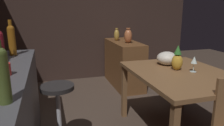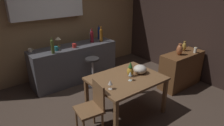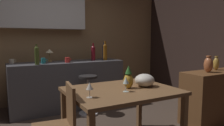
# 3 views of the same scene
# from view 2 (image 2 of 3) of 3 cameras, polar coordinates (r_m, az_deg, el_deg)

# --- Properties ---
(ground_plane) EXTENTS (9.00, 9.00, 0.00)m
(ground_plane) POSITION_cam_2_polar(r_m,az_deg,el_deg) (4.11, -1.06, -12.30)
(ground_plane) COLOR #47382D
(wall_kitchen_back) EXTENTS (5.20, 0.33, 2.60)m
(wall_kitchen_back) POSITION_cam_2_polar(r_m,az_deg,el_deg) (5.26, -15.57, 11.46)
(wall_kitchen_back) COLOR #9E7A51
(wall_kitchen_back) RESTS_ON ground_plane
(wall_side_right) EXTENTS (0.10, 4.40, 2.60)m
(wall_side_right) POSITION_cam_2_polar(r_m,az_deg,el_deg) (5.56, 18.89, 10.45)
(wall_side_right) COLOR #33231E
(wall_side_right) RESTS_ON ground_plane
(dining_table) EXTENTS (1.26, 0.97, 0.74)m
(dining_table) POSITION_cam_2_polar(r_m,az_deg,el_deg) (3.62, 4.05, -5.36)
(dining_table) COLOR brown
(dining_table) RESTS_ON ground_plane
(kitchen_counter) EXTENTS (2.10, 0.60, 0.90)m
(kitchen_counter) POSITION_cam_2_polar(r_m,az_deg,el_deg) (5.03, -10.64, -0.07)
(kitchen_counter) COLOR #4C4C51
(kitchen_counter) RESTS_ON ground_plane
(sideboard_cabinet) EXTENTS (1.10, 0.44, 0.82)m
(sideboard_cabinet) POSITION_cam_2_polar(r_m,az_deg,el_deg) (4.96, 19.06, -1.80)
(sideboard_cabinet) COLOR brown
(sideboard_cabinet) RESTS_ON ground_plane
(chair_near_window) EXTENTS (0.45, 0.45, 0.88)m
(chair_near_window) POSITION_cam_2_polar(r_m,az_deg,el_deg) (3.28, -5.61, -12.20)
(chair_near_window) COLOR brown
(chair_near_window) RESTS_ON ground_plane
(bar_stool) EXTENTS (0.34, 0.34, 0.69)m
(bar_stool) POSITION_cam_2_polar(r_m,az_deg,el_deg) (4.73, -5.50, -2.31)
(bar_stool) COLOR #262323
(bar_stool) RESTS_ON ground_plane
(wine_glass_left) EXTENTS (0.07, 0.07, 0.16)m
(wine_glass_left) POSITION_cam_2_polar(r_m,az_deg,el_deg) (3.16, -0.50, -5.65)
(wine_glass_left) COLOR silver
(wine_glass_left) RESTS_ON dining_table
(wine_glass_right) EXTENTS (0.07, 0.07, 0.17)m
(wine_glass_right) POSITION_cam_2_polar(r_m,az_deg,el_deg) (3.43, 5.24, -3.18)
(wine_glass_right) COLOR silver
(wine_glass_right) RESTS_ON dining_table
(pineapple_centerpiece) EXTENTS (0.12, 0.12, 0.28)m
(pineapple_centerpiece) POSITION_cam_2_polar(r_m,az_deg,el_deg) (3.59, 5.25, -2.05)
(pineapple_centerpiece) COLOR gold
(pineapple_centerpiece) RESTS_ON dining_table
(fruit_bowl) EXTENTS (0.24, 0.24, 0.16)m
(fruit_bowl) POSITION_cam_2_polar(r_m,az_deg,el_deg) (3.75, 7.99, -1.77)
(fruit_bowl) COLOR beige
(fruit_bowl) RESTS_ON dining_table
(wine_bottle_ruby) EXTENTS (0.08, 0.08, 0.35)m
(wine_bottle_ruby) POSITION_cam_2_polar(r_m,az_deg,el_deg) (5.07, -5.75, 7.68)
(wine_bottle_ruby) COLOR maroon
(wine_bottle_ruby) RESTS_ON kitchen_counter
(wine_bottle_olive) EXTENTS (0.07, 0.07, 0.34)m
(wine_bottle_olive) POSITION_cam_2_polar(r_m,az_deg,el_deg) (4.41, -16.63, 4.69)
(wine_bottle_olive) COLOR #475623
(wine_bottle_olive) RESTS_ON kitchen_counter
(wine_bottle_cobalt) EXTENTS (0.07, 0.07, 0.36)m
(wine_bottle_cobalt) POSITION_cam_2_polar(r_m,az_deg,el_deg) (5.37, -3.72, 8.69)
(wine_bottle_cobalt) COLOR navy
(wine_bottle_cobalt) RESTS_ON kitchen_counter
(wine_bottle_clear) EXTENTS (0.06, 0.06, 0.28)m
(wine_bottle_clear) POSITION_cam_2_polar(r_m,az_deg,el_deg) (5.29, -6.03, 8.00)
(wine_bottle_clear) COLOR silver
(wine_bottle_clear) RESTS_ON kitchen_counter
(wine_bottle_amber) EXTENTS (0.08, 0.08, 0.38)m
(wine_bottle_amber) POSITION_cam_2_polar(r_m,az_deg,el_deg) (5.11, -3.12, 8.12)
(wine_bottle_amber) COLOR #8C5114
(wine_bottle_amber) RESTS_ON kitchen_counter
(cup_red) EXTENTS (0.12, 0.09, 0.09)m
(cup_red) POSITION_cam_2_polar(r_m,az_deg,el_deg) (4.73, -10.77, 4.88)
(cup_red) COLOR red
(cup_red) RESTS_ON kitchen_counter
(cup_teal) EXTENTS (0.11, 0.08, 0.10)m
(cup_teal) POSITION_cam_2_polar(r_m,az_deg,el_deg) (4.60, -15.62, 3.98)
(cup_teal) COLOR teal
(cup_teal) RESTS_ON kitchen_counter
(cup_cream) EXTENTS (0.12, 0.09, 0.08)m
(cup_cream) POSITION_cam_2_polar(r_m,az_deg,el_deg) (4.72, -22.38, 3.42)
(cup_cream) COLOR beige
(cup_cream) RESTS_ON kitchen_counter
(counter_lamp) EXTENTS (0.14, 0.14, 0.24)m
(counter_lamp) POSITION_cam_2_polar(r_m,az_deg,el_deg) (4.86, -15.18, 6.67)
(counter_lamp) COLOR #A58447
(counter_lamp) RESTS_ON kitchen_counter
(pillar_candle_tall) EXTENTS (0.07, 0.07, 0.15)m
(pillar_candle_tall) POSITION_cam_2_polar(r_m,az_deg,el_deg) (4.92, 22.67, 3.39)
(pillar_candle_tall) COLOR white
(pillar_candle_tall) RESTS_ON sideboard_cabinet
(vase_brass) EXTENTS (0.10, 0.10, 0.23)m
(vase_brass) POSITION_cam_2_polar(r_m,az_deg,el_deg) (4.95, 19.91, 4.47)
(vase_brass) COLOR #B78C38
(vase_brass) RESTS_ON sideboard_cabinet
(vase_copper) EXTENTS (0.14, 0.14, 0.26)m
(vase_copper) POSITION_cam_2_polar(r_m,az_deg,el_deg) (4.63, 18.72, 3.62)
(vase_copper) COLOR #B26038
(vase_copper) RESTS_ON sideboard_cabinet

